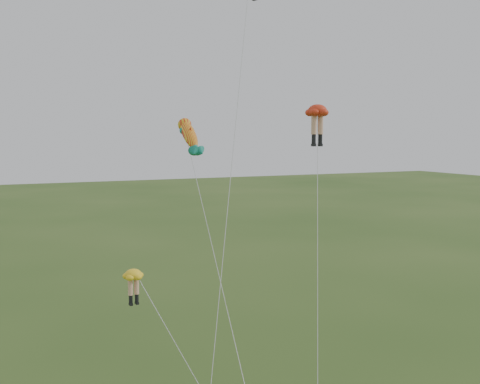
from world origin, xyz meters
name	(u,v)px	position (x,y,z in m)	size (l,w,h in m)	color
legs_kite_red_mid	(317,117)	(7.83, 6.16, 15.32)	(6.27, 9.84, 16.10)	red
legs_kite_yellow	(138,285)	(-4.91, 0.52, 7.57)	(4.55, 3.41, 8.29)	yellow
fish_kite	(189,135)	(0.42, 9.00, 14.20)	(1.15, 12.70, 15.53)	yellow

